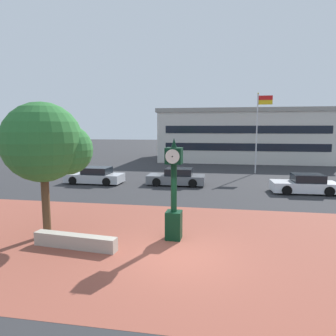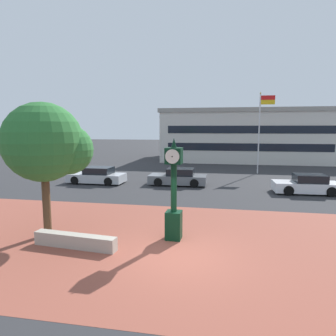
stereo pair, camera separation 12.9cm
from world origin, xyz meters
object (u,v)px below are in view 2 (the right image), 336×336
at_px(car_street_mid, 178,178).
at_px(civic_building, 244,135).
at_px(flagpole_primary, 261,127).
at_px(car_street_near, 307,185).
at_px(street_clock, 174,196).
at_px(car_street_far, 97,176).
at_px(plaza_tree, 49,144).

xyz_separation_m(car_street_mid, civic_building, (6.19, 21.03, 2.79)).
bearing_deg(flagpole_primary, car_street_near, -76.46).
bearing_deg(street_clock, car_street_far, 127.74).
bearing_deg(car_street_far, car_street_near, -92.46).
distance_m(plaza_tree, flagpole_primary, 21.35).
relative_size(plaza_tree, car_street_near, 1.26).
bearing_deg(plaza_tree, car_street_mid, 73.11).
xyz_separation_m(plaza_tree, civic_building, (9.69, 32.58, -0.32)).
xyz_separation_m(plaza_tree, car_street_mid, (3.51, 11.55, -3.11)).
relative_size(street_clock, car_street_near, 0.93).
height_order(plaza_tree, car_street_near, plaza_tree).
distance_m(car_street_far, flagpole_primary, 15.65).
bearing_deg(flagpole_primary, civic_building, 92.32).
distance_m(car_street_near, car_street_far, 15.27).
bearing_deg(civic_building, car_street_mid, -106.39).
height_order(street_clock, car_street_mid, street_clock).
xyz_separation_m(plaza_tree, flagpole_primary, (10.25, 18.71, 0.70)).
bearing_deg(civic_building, plaza_tree, -106.57).
height_order(plaza_tree, flagpole_primary, flagpole_primary).
height_order(street_clock, plaza_tree, plaza_tree).
relative_size(street_clock, car_street_far, 0.88).
relative_size(street_clock, flagpole_primary, 0.52).
distance_m(plaza_tree, car_street_near, 16.23).
distance_m(car_street_near, car_street_mid, 8.94).
bearing_deg(flagpole_primary, car_street_mid, -133.29).
distance_m(street_clock, civic_building, 32.61).
distance_m(car_street_far, civic_building, 25.02).
relative_size(car_street_far, civic_building, 0.21).
xyz_separation_m(car_street_near, civic_building, (-2.64, 22.49, 2.79)).
relative_size(plaza_tree, civic_building, 0.25).
relative_size(car_street_mid, flagpole_primary, 0.57).
xyz_separation_m(car_street_mid, car_street_far, (-6.41, -0.40, 0.00)).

